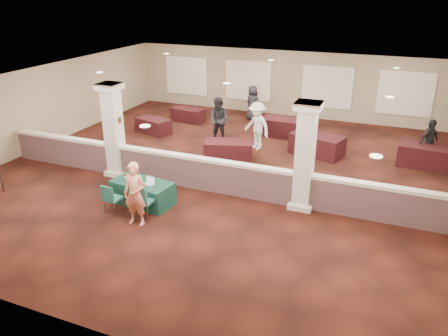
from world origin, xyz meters
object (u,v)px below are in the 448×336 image
at_px(far_table_front_right, 317,145).
at_px(attendee_d, 253,103).
at_px(far_table_front_left, 153,126).
at_px(far_table_back_right, 427,156).
at_px(conf_chair_main, 143,199).
at_px(woman, 135,194).
at_px(far_table_front_center, 228,150).
at_px(attendee_c, 429,141).
at_px(far_table_back_left, 188,115).
at_px(far_table_back_center, 285,128).
at_px(near_table, 143,193).
at_px(conf_chair_side, 111,197).
at_px(attendee_a, 219,120).
at_px(attendee_b, 257,126).

distance_m(far_table_front_right, attendee_d, 5.27).
bearing_deg(far_table_front_right, far_table_front_left, 180.00).
distance_m(far_table_front_left, far_table_back_right, 11.24).
relative_size(conf_chair_main, woman, 0.56).
xyz_separation_m(conf_chair_main, woman, (0.00, -0.34, 0.30)).
bearing_deg(far_table_front_center, attendee_c, 19.88).
height_order(far_table_front_right, attendee_c, attendee_c).
bearing_deg(far_table_back_left, attendee_d, 26.52).
distance_m(far_table_back_center, far_table_back_right, 5.86).
xyz_separation_m(near_table, conf_chair_side, (-0.51, -0.89, 0.18)).
height_order(near_table, attendee_a, attendee_a).
xyz_separation_m(conf_chair_side, far_table_back_left, (-2.06, 9.14, -0.21)).
bearing_deg(far_table_front_center, far_table_back_left, 132.77).
bearing_deg(attendee_a, conf_chair_side, -93.43).
bearing_deg(attendee_b, attendee_d, 136.99).
height_order(near_table, conf_chair_side, conf_chair_side).
height_order(far_table_front_center, attendee_a, attendee_a).
bearing_deg(conf_chair_main, attendee_d, 92.57).
height_order(far_table_back_right, attendee_b, attendee_b).
xyz_separation_m(conf_chair_main, far_table_back_left, (-3.07, 9.03, -0.28)).
height_order(conf_chair_main, attendee_b, attendee_b).
xyz_separation_m(woman, far_table_front_left, (-3.74, 7.18, -0.58)).
bearing_deg(far_table_front_center, woman, -96.11).
bearing_deg(far_table_front_right, conf_chair_side, -123.36).
xyz_separation_m(far_table_front_left, attendee_d, (3.46, 3.58, 0.51)).
bearing_deg(attendee_b, far_table_front_left, -156.49).
relative_size(near_table, woman, 1.01).
bearing_deg(far_table_front_left, conf_chair_main, -61.38).
height_order(conf_chair_main, woman, woman).
height_order(far_table_back_center, attendee_d, attendee_d).
bearing_deg(woman, conf_chair_side, 164.59).
distance_m(far_table_front_right, attendee_c, 4.02).
xyz_separation_m(far_table_back_center, attendee_b, (-0.65, -1.97, 0.57)).
bearing_deg(conf_chair_main, far_table_front_right, 63.50).
relative_size(far_table_front_left, attendee_c, 0.98).
height_order(far_table_back_center, far_table_back_right, far_table_back_right).
relative_size(far_table_front_center, attendee_a, 0.94).
xyz_separation_m(conf_chair_side, far_table_front_left, (-2.73, 6.95, -0.20)).
height_order(attendee_b, attendee_c, attendee_b).
relative_size(conf_chair_main, far_table_front_left, 0.63).
relative_size(far_table_front_right, attendee_c, 1.20).
height_order(woman, far_table_front_right, woman).
bearing_deg(far_table_front_left, attendee_c, 3.77).
distance_m(far_table_back_center, attendee_b, 2.15).
bearing_deg(conf_chair_main, attendee_c, 46.39).
bearing_deg(attendee_d, far_table_front_left, 75.23).
height_order(near_table, far_table_front_center, far_table_front_center).
distance_m(woman, far_table_back_left, 9.87).
bearing_deg(attendee_b, near_table, -80.11).
bearing_deg(attendee_a, far_table_back_right, 3.28).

